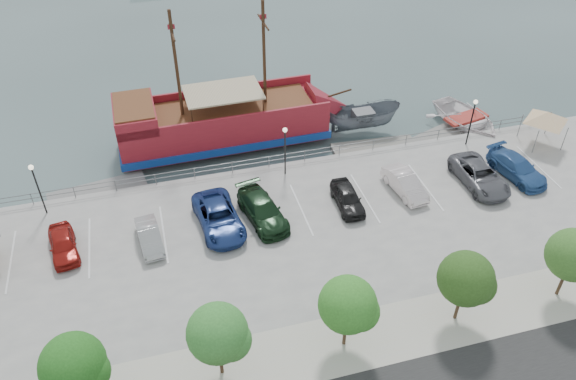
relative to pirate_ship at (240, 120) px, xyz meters
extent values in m
plane|color=#3D4D4D|center=(2.20, -13.48, -2.18)|extent=(160.00, 160.00, 0.00)
cube|color=beige|center=(2.20, -23.48, -1.17)|extent=(100.00, 4.00, 0.05)
cylinder|color=slate|center=(2.20, -5.68, -0.23)|extent=(50.00, 0.06, 0.06)
cylinder|color=slate|center=(2.20, -5.68, -0.63)|extent=(50.00, 0.06, 0.06)
cube|color=maroon|center=(-1.49, -0.03, -0.10)|extent=(17.64, 5.82, 2.85)
cube|color=navy|center=(-1.49, -0.03, -1.03)|extent=(17.97, 6.16, 0.66)
cone|color=maroon|center=(8.15, 0.16, -0.10)|extent=(3.61, 5.33, 5.26)
cube|color=maroon|center=(-8.61, -0.17, 2.09)|extent=(3.39, 5.54, 1.53)
cube|color=brown|center=(-8.61, -0.17, 2.91)|extent=(3.17, 5.10, 0.13)
cube|color=brown|center=(-0.94, -0.02, 1.38)|extent=(14.34, 5.10, 0.16)
cube|color=maroon|center=(-1.54, 2.60, 1.71)|extent=(17.53, 0.56, 0.77)
cube|color=maroon|center=(-1.44, -2.66, 1.71)|extent=(17.53, 0.56, 0.77)
cylinder|color=#382111|center=(2.34, 0.05, 5.81)|extent=(0.27, 0.27, 8.98)
cylinder|color=#382111|center=(-4.78, -0.09, 5.81)|extent=(0.27, 0.27, 8.98)
cylinder|color=#382111|center=(2.34, 0.05, 8.55)|extent=(0.22, 3.29, 0.15)
cylinder|color=#382111|center=(-4.78, -0.09, 8.55)|extent=(0.22, 3.29, 0.15)
cube|color=tan|center=(-1.27, -0.03, 2.97)|extent=(6.44, 4.29, 0.13)
cylinder|color=#382111|center=(8.91, 0.18, 1.21)|extent=(2.73, 0.23, 0.65)
imported|color=slate|center=(10.93, -1.43, -0.90)|extent=(6.85, 3.13, 2.57)
imported|color=white|center=(20.34, -3.21, -1.42)|extent=(6.68, 8.30, 1.53)
cube|color=gray|center=(-12.35, -4.28, -1.97)|extent=(7.73, 3.27, 0.43)
cube|color=gray|center=(10.96, -4.28, -1.97)|extent=(7.48, 2.57, 0.42)
cube|color=gray|center=(16.95, -4.28, -1.97)|extent=(7.65, 4.53, 0.42)
cylinder|color=slate|center=(23.15, -7.02, -0.09)|extent=(0.08, 0.08, 2.20)
cylinder|color=slate|center=(25.73, -7.29, -0.09)|extent=(0.08, 0.08, 2.20)
cylinder|color=slate|center=(22.89, -9.60, -0.09)|extent=(0.08, 0.08, 2.20)
cylinder|color=slate|center=(25.47, -9.87, -0.09)|extent=(0.08, 0.08, 2.20)
pyramid|color=silver|center=(24.31, -8.44, 1.86)|extent=(4.60, 4.60, 0.90)
cylinder|color=black|center=(-15.80, -6.98, 0.82)|extent=(0.12, 0.12, 4.00)
sphere|color=#FFF2CC|center=(-15.80, -6.98, 2.92)|extent=(0.36, 0.36, 0.36)
cylinder|color=black|center=(2.20, -6.98, 0.82)|extent=(0.12, 0.12, 4.00)
sphere|color=#FFF2CC|center=(2.20, -6.98, 2.92)|extent=(0.36, 0.36, 0.36)
cylinder|color=black|center=(18.20, -6.98, 0.82)|extent=(0.12, 0.12, 4.00)
sphere|color=#FFF2CC|center=(18.20, -6.98, 2.92)|extent=(0.36, 0.36, 0.36)
sphere|color=#1F5919|center=(-12.80, -23.48, 2.22)|extent=(3.20, 3.20, 3.20)
sphere|color=#1F5919|center=(-12.20, -23.78, 1.82)|extent=(2.20, 2.20, 2.20)
cylinder|color=#473321|center=(-5.80, -23.48, -0.08)|extent=(0.20, 0.20, 2.20)
sphere|color=#2F6E2A|center=(-5.80, -23.48, 2.22)|extent=(3.20, 3.20, 3.20)
sphere|color=#2F6E2A|center=(-5.20, -23.78, 1.82)|extent=(2.20, 2.20, 2.20)
cylinder|color=#473321|center=(1.20, -23.48, -0.08)|extent=(0.20, 0.20, 2.20)
sphere|color=#2E7022|center=(1.20, -23.48, 2.22)|extent=(3.20, 3.20, 3.20)
sphere|color=#2E7022|center=(1.80, -23.78, 1.82)|extent=(2.20, 2.20, 2.20)
cylinder|color=#473321|center=(8.20, -23.48, -0.08)|extent=(0.20, 0.20, 2.20)
sphere|color=#274818|center=(8.20, -23.48, 2.22)|extent=(3.20, 3.20, 3.20)
sphere|color=#274818|center=(8.80, -23.78, 1.82)|extent=(2.20, 2.20, 2.20)
cylinder|color=#473321|center=(15.20, -23.48, -0.08)|extent=(0.20, 0.20, 2.20)
sphere|color=#325D22|center=(15.20, -23.48, 2.22)|extent=(3.20, 3.20, 3.20)
imported|color=maroon|center=(-14.35, -11.59, -0.46)|extent=(2.37, 4.44, 1.44)
imported|color=#ACACAC|center=(-8.75, -12.28, -0.52)|extent=(1.84, 4.18, 1.34)
imported|color=navy|center=(-3.91, -11.75, -0.35)|extent=(3.35, 6.26, 1.67)
imported|color=black|center=(-0.77, -11.79, -0.37)|extent=(3.31, 5.95, 1.63)
imported|color=black|center=(5.59, -11.98, -0.45)|extent=(1.84, 4.34, 1.46)
imported|color=white|center=(10.35, -11.56, -0.43)|extent=(2.19, 4.74, 1.51)
imported|color=#5B5C62|center=(16.28, -12.20, -0.38)|extent=(2.82, 5.87, 1.61)
imported|color=#2D5692|center=(19.66, -12.04, -0.40)|extent=(3.14, 5.71, 1.57)
camera|label=1|loc=(-7.04, -41.51, 25.50)|focal=35.00mm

